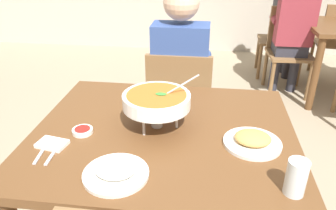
% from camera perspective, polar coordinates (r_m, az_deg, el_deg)
% --- Properties ---
extents(dining_table_main, '(1.16, 0.99, 0.78)m').
position_cam_1_polar(dining_table_main, '(1.54, -0.72, -7.95)').
color(dining_table_main, brown).
rests_on(dining_table_main, ground_plane).
extents(chair_diner_main, '(0.44, 0.44, 0.90)m').
position_cam_1_polar(chair_diner_main, '(2.29, 2.02, 0.06)').
color(chair_diner_main, brown).
rests_on(chair_diner_main, ground_plane).
extents(diner_main, '(0.40, 0.45, 1.31)m').
position_cam_1_polar(diner_main, '(2.22, 2.20, 5.88)').
color(diner_main, '#2D2D38').
rests_on(diner_main, ground_plane).
extents(curry_bowl, '(0.33, 0.30, 0.26)m').
position_cam_1_polar(curry_bowl, '(1.45, -1.98, 0.72)').
color(curry_bowl, silver).
rests_on(curry_bowl, dining_table_main).
extents(rice_plate, '(0.24, 0.24, 0.06)m').
position_cam_1_polar(rice_plate, '(1.22, -9.03, -11.25)').
color(rice_plate, white).
rests_on(rice_plate, dining_table_main).
extents(appetizer_plate, '(0.24, 0.24, 0.06)m').
position_cam_1_polar(appetizer_plate, '(1.41, 14.42, -5.96)').
color(appetizer_plate, white).
rests_on(appetizer_plate, dining_table_main).
extents(sauce_dish, '(0.09, 0.09, 0.02)m').
position_cam_1_polar(sauce_dish, '(1.50, -14.57, -4.33)').
color(sauce_dish, white).
rests_on(sauce_dish, dining_table_main).
extents(napkin_folded, '(0.13, 0.10, 0.02)m').
position_cam_1_polar(napkin_folded, '(1.45, -19.41, -6.36)').
color(napkin_folded, white).
rests_on(napkin_folded, dining_table_main).
extents(fork_utensil, '(0.03, 0.17, 0.01)m').
position_cam_1_polar(fork_utensil, '(1.43, -20.95, -7.48)').
color(fork_utensil, silver).
rests_on(fork_utensil, dining_table_main).
extents(spoon_utensil, '(0.02, 0.17, 0.01)m').
position_cam_1_polar(spoon_utensil, '(1.40, -19.13, -7.72)').
color(spoon_utensil, silver).
rests_on(spoon_utensil, dining_table_main).
extents(drink_glass, '(0.07, 0.07, 0.13)m').
position_cam_1_polar(drink_glass, '(1.19, 21.25, -11.87)').
color(drink_glass, silver).
rests_on(drink_glass, dining_table_main).
extents(chair_bg_left, '(0.46, 0.46, 0.90)m').
position_cam_1_polar(chair_bg_left, '(4.25, 19.77, 11.38)').
color(chair_bg_left, brown).
rests_on(chair_bg_left, ground_plane).
extents(chair_bg_middle, '(0.46, 0.46, 0.90)m').
position_cam_1_polar(chair_bg_middle, '(3.82, 20.13, 9.67)').
color(chair_bg_middle, brown).
rests_on(chair_bg_middle, ground_plane).
extents(patron_bg_left, '(0.45, 0.40, 1.31)m').
position_cam_1_polar(patron_bg_left, '(4.19, 19.82, 14.54)').
color(patron_bg_left, '#2D2D38').
rests_on(patron_bg_left, ground_plane).
extents(patron_bg_middle, '(0.40, 0.45, 1.31)m').
position_cam_1_polar(patron_bg_middle, '(3.65, 20.94, 12.65)').
color(patron_bg_middle, '#2D2D38').
rests_on(patron_bg_middle, ground_plane).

